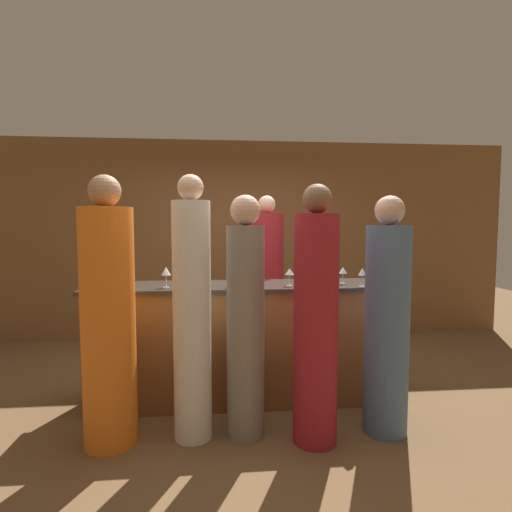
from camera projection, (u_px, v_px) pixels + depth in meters
name	position (u px, v px, depth m)	size (l,w,h in m)	color
ground_plane	(244.00, 398.00, 3.72)	(14.00, 14.00, 0.00)	brown
back_wall	(234.00, 240.00, 5.71)	(8.00, 0.06, 2.80)	brown
bar_counter	(243.00, 342.00, 3.68)	(2.78, 0.64, 1.07)	brown
bartender	(267.00, 288.00, 4.51)	(0.39, 0.39, 1.94)	maroon
guest_0	(246.00, 322.00, 3.02)	(0.29, 0.29, 1.83)	gray
guest_1	(387.00, 323.00, 3.06)	(0.34, 0.34, 1.83)	#4C6B93
guest_2	(192.00, 315.00, 2.97)	(0.28, 0.28, 1.98)	silver
guest_3	(316.00, 323.00, 2.92)	(0.33, 0.33, 1.90)	maroon
guest_4	(108.00, 322.00, 2.88)	(0.38, 0.38, 1.97)	orange
wine_bottle_0	(99.00, 274.00, 3.47)	(0.07, 0.07, 0.29)	#19381E
wine_glass_0	(232.00, 274.00, 3.45)	(0.08, 0.08, 0.16)	silver
wine_glass_1	(166.00, 271.00, 3.43)	(0.08, 0.08, 0.18)	silver
wine_glass_2	(331.00, 269.00, 3.71)	(0.07, 0.07, 0.18)	silver
wine_glass_3	(362.00, 272.00, 3.48)	(0.07, 0.07, 0.17)	silver
wine_glass_4	(343.00, 271.00, 3.66)	(0.07, 0.07, 0.16)	silver
wine_glass_5	(290.00, 272.00, 3.53)	(0.08, 0.08, 0.16)	silver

